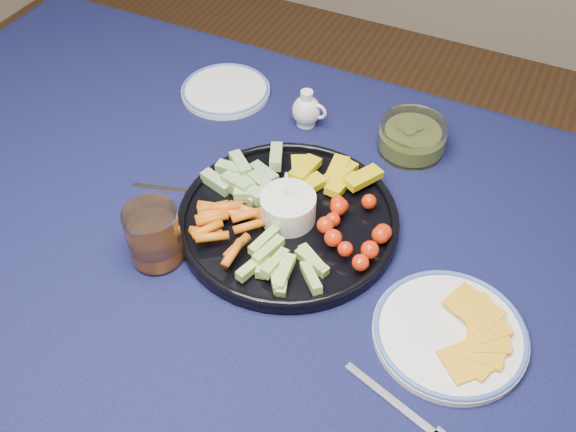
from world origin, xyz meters
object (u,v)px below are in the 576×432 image
at_px(crudite_platter, 287,215).
at_px(creamer_pitcher, 307,110).
at_px(pickle_bowl, 412,138).
at_px(juice_tumbler, 154,238).
at_px(side_plate_extra, 226,90).
at_px(cheese_plate, 450,332).
at_px(dining_table, 243,273).

xyz_separation_m(crudite_platter, creamer_pitcher, (-0.08, 0.26, 0.01)).
xyz_separation_m(crudite_platter, pickle_bowl, (0.13, 0.28, 0.01)).
distance_m(juice_tumbler, side_plate_extra, 0.45).
distance_m(pickle_bowl, juice_tumbler, 0.52).
bearing_deg(pickle_bowl, crudite_platter, -114.52).
height_order(creamer_pitcher, cheese_plate, creamer_pitcher).
xyz_separation_m(cheese_plate, juice_tumbler, (-0.47, -0.06, 0.03)).
height_order(crudite_platter, pickle_bowl, crudite_platter).
bearing_deg(crudite_platter, creamer_pitcher, 107.87).
xyz_separation_m(creamer_pitcher, cheese_plate, (0.40, -0.36, -0.02)).
bearing_deg(creamer_pitcher, dining_table, -84.71).
relative_size(creamer_pitcher, juice_tumbler, 0.76).
bearing_deg(cheese_plate, juice_tumbler, -172.77).
relative_size(creamer_pitcher, side_plate_extra, 0.42).
height_order(dining_table, side_plate_extra, side_plate_extra).
relative_size(crudite_platter, juice_tumbler, 3.67).
distance_m(pickle_bowl, side_plate_extra, 0.41).
xyz_separation_m(juice_tumbler, side_plate_extra, (-0.12, 0.44, -0.04)).
bearing_deg(pickle_bowl, dining_table, -117.58).
height_order(dining_table, juice_tumbler, juice_tumbler).
distance_m(dining_table, creamer_pitcher, 0.35).
distance_m(creamer_pitcher, cheese_plate, 0.53).
distance_m(cheese_plate, side_plate_extra, 0.70).
relative_size(dining_table, side_plate_extra, 8.96).
xyz_separation_m(dining_table, cheese_plate, (0.37, -0.03, 0.10)).
xyz_separation_m(crudite_platter, juice_tumbler, (-0.16, -0.16, 0.02)).
bearing_deg(side_plate_extra, creamer_pitcher, -5.23).
height_order(creamer_pitcher, pickle_bowl, creamer_pitcher).
xyz_separation_m(crudite_platter, side_plate_extra, (-0.28, 0.28, -0.01)).
relative_size(dining_table, cheese_plate, 7.36).
relative_size(dining_table, creamer_pitcher, 21.48).
distance_m(crudite_platter, cheese_plate, 0.33).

